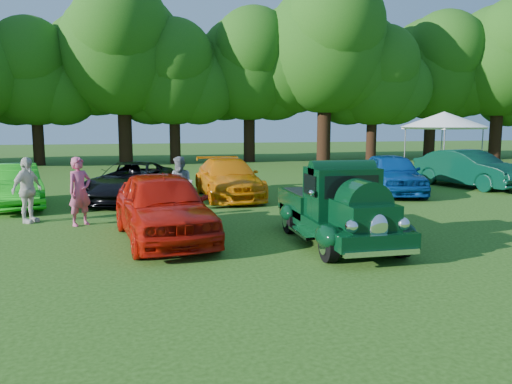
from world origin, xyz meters
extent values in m
plane|color=#244510|center=(0.00, 0.00, 0.00)|extent=(120.00, 120.00, 0.00)
cylinder|color=black|center=(0.65, -1.75, 0.37)|extent=(0.22, 0.74, 0.74)
cylinder|color=black|center=(2.30, -1.75, 0.37)|extent=(0.22, 0.74, 0.74)
cylinder|color=black|center=(0.65, 1.09, 0.37)|extent=(0.22, 0.74, 0.74)
cylinder|color=black|center=(2.30, 1.09, 0.37)|extent=(0.22, 0.74, 0.74)
cube|color=black|center=(1.48, -0.25, 0.52)|extent=(1.71, 4.47, 0.34)
cube|color=black|center=(1.48, -1.60, 0.91)|extent=(1.09, 1.44, 0.62)
cube|color=black|center=(1.48, -0.38, 1.25)|extent=(1.55, 1.14, 1.19)
cube|color=black|center=(1.48, -0.93, 1.46)|extent=(1.29, 0.06, 0.52)
cube|color=black|center=(1.48, 1.11, 0.80)|extent=(1.71, 2.04, 0.58)
cube|color=black|center=(1.48, 1.11, 1.07)|extent=(1.47, 1.79, 0.05)
ellipsoid|color=black|center=(0.62, -1.75, 0.56)|extent=(0.49, 0.85, 0.49)
ellipsoid|color=black|center=(2.33, -1.75, 0.56)|extent=(0.49, 0.85, 0.49)
ellipsoid|color=black|center=(0.59, 1.09, 0.55)|extent=(0.38, 0.72, 0.42)
ellipsoid|color=black|center=(2.36, 1.09, 0.55)|extent=(0.38, 0.72, 0.42)
ellipsoid|color=white|center=(1.48, -2.34, 0.80)|extent=(0.40, 0.12, 0.59)
sphere|color=white|center=(0.92, -2.27, 0.85)|extent=(0.28, 0.28, 0.28)
sphere|color=white|center=(2.03, -2.27, 0.85)|extent=(0.28, 0.28, 0.28)
cube|color=white|center=(1.48, -2.49, 0.34)|extent=(1.61, 0.11, 0.11)
cube|color=white|center=(1.48, 2.13, 0.40)|extent=(1.61, 0.11, 0.11)
imported|color=#AE1107|center=(-2.63, 1.10, 0.85)|extent=(2.70, 5.22, 1.70)
imported|color=#1EBE19|center=(-7.46, 7.15, 0.74)|extent=(2.79, 4.75, 1.48)
imported|color=black|center=(-3.52, 7.68, 0.72)|extent=(3.78, 5.63, 1.43)
imported|color=orange|center=(0.13, 7.65, 0.75)|extent=(2.26, 5.24, 1.50)
imported|color=navy|center=(6.85, 7.27, 0.82)|extent=(2.98, 5.15, 1.65)
imported|color=black|center=(11.21, 8.35, 0.83)|extent=(3.07, 5.35, 1.67)
imported|color=#BB4D73|center=(-4.84, 3.38, 0.97)|extent=(0.84, 0.81, 1.95)
imported|color=gray|center=(-1.89, 4.97, 0.90)|extent=(1.11, 1.05, 1.80)
imported|color=beige|center=(-6.37, 4.11, 0.96)|extent=(0.96, 1.21, 1.91)
cube|color=white|center=(13.30, 13.60, 2.60)|extent=(3.84, 3.84, 0.13)
cone|color=white|center=(13.30, 13.60, 3.07)|extent=(5.63, 5.63, 0.85)
cylinder|color=slate|center=(12.24, 11.87, 1.27)|extent=(0.06, 0.06, 2.54)
cylinder|color=slate|center=(11.57, 14.66, 1.27)|extent=(0.06, 0.06, 2.54)
cylinder|color=slate|center=(15.02, 12.55, 1.27)|extent=(0.06, 0.06, 2.54)
cylinder|color=slate|center=(14.35, 15.33, 1.27)|extent=(0.06, 0.06, 2.54)
cylinder|color=black|center=(-9.98, 25.26, 1.85)|extent=(0.74, 0.74, 3.71)
sphere|color=#1A4D10|center=(-9.98, 25.26, 6.08)|extent=(6.78, 6.78, 6.78)
cylinder|color=black|center=(-4.20, 24.58, 2.32)|extent=(0.93, 0.93, 4.64)
sphere|color=#1A4D10|center=(-4.20, 24.58, 7.61)|extent=(8.48, 8.48, 8.48)
cylinder|color=black|center=(-0.80, 24.54, 1.88)|extent=(0.75, 0.75, 3.77)
sphere|color=#1A4D10|center=(-0.80, 24.54, 6.18)|extent=(6.89, 6.89, 6.89)
cylinder|color=black|center=(4.71, 25.15, 2.10)|extent=(0.84, 0.84, 4.19)
sphere|color=#1A4D10|center=(4.71, 25.15, 6.88)|extent=(7.67, 7.67, 7.67)
cylinder|color=black|center=(9.75, 22.96, 2.44)|extent=(0.98, 0.98, 4.89)
sphere|color=#1A4D10|center=(9.75, 22.96, 8.02)|extent=(8.94, 8.94, 8.94)
cylinder|color=black|center=(13.51, 23.01, 1.86)|extent=(0.75, 0.75, 3.73)
sphere|color=#1A4D10|center=(13.51, 23.01, 6.11)|extent=(6.82, 6.82, 6.82)
cylinder|color=black|center=(19.48, 24.89, 2.17)|extent=(0.87, 0.87, 4.34)
sphere|color=#1A4D10|center=(19.48, 24.89, 7.12)|extent=(7.94, 7.94, 7.94)
cylinder|color=black|center=(24.18, 23.10, 2.33)|extent=(0.93, 0.93, 4.66)
sphere|color=#1A4D10|center=(24.18, 23.10, 7.64)|extent=(8.51, 8.51, 8.51)
camera|label=1|loc=(-3.09, -11.30, 2.90)|focal=35.00mm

